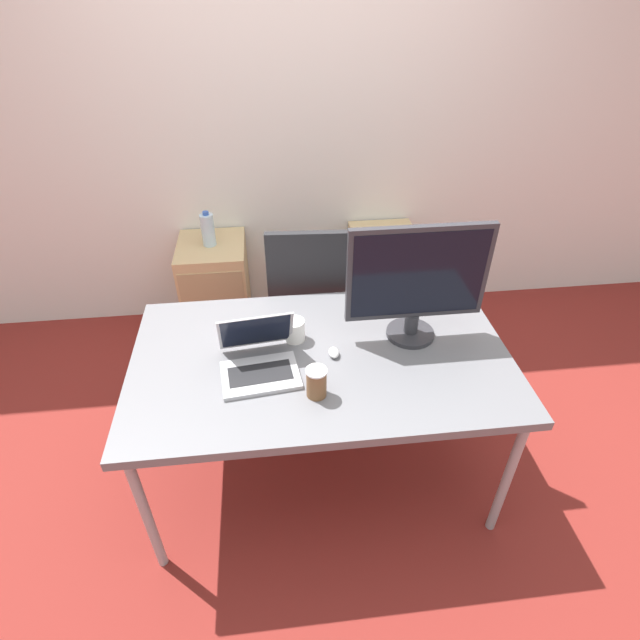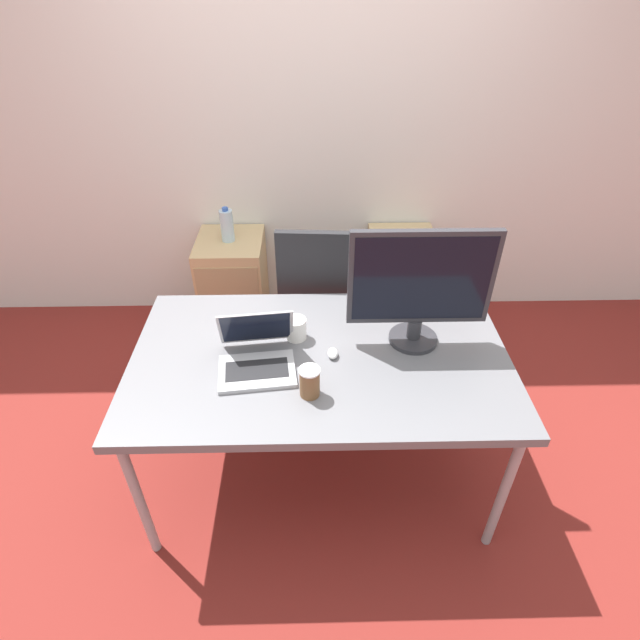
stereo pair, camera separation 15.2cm
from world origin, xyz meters
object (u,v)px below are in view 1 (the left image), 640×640
at_px(office_chair, 310,320).
at_px(cabinet_right, 382,279).
at_px(coffee_cup_brown, 316,382).
at_px(water_bottle, 208,230).
at_px(cabinet_left, 217,289).
at_px(coffee_cup_white, 295,330).
at_px(laptop_center, 259,360).
at_px(mouse, 334,352).
at_px(monitor, 417,281).

xyz_separation_m(office_chair, cabinet_right, (0.54, 0.47, -0.05)).
bearing_deg(office_chair, coffee_cup_brown, -93.99).
bearing_deg(water_bottle, cabinet_left, -90.00).
distance_m(coffee_cup_white, coffee_cup_brown, 0.35).
bearing_deg(coffee_cup_brown, laptop_center, 141.04).
height_order(laptop_center, mouse, laptop_center).
relative_size(office_chair, water_bottle, 4.75).
height_order(office_chair, monitor, monitor).
distance_m(office_chair, laptop_center, 0.96).
distance_m(water_bottle, coffee_cup_brown, 1.55).
bearing_deg(monitor, coffee_cup_brown, -144.72).
height_order(office_chair, mouse, office_chair).
relative_size(water_bottle, monitor, 0.37).
height_order(mouse, coffee_cup_brown, coffee_cup_brown).
bearing_deg(monitor, laptop_center, -167.63).
height_order(cabinet_left, monitor, monitor).
height_order(office_chair, laptop_center, office_chair).
distance_m(cabinet_left, cabinet_right, 1.11).
distance_m(water_bottle, coffee_cup_white, 1.20).
xyz_separation_m(cabinet_right, water_bottle, (-1.11, 0.00, 0.43)).
relative_size(water_bottle, coffee_cup_brown, 1.75).
bearing_deg(coffee_cup_brown, office_chair, 86.01).
relative_size(water_bottle, mouse, 3.30).
height_order(laptop_center, coffee_cup_white, laptop_center).
xyz_separation_m(monitor, mouse, (-0.35, -0.10, -0.26)).
bearing_deg(mouse, office_chair, 92.07).
relative_size(cabinet_left, cabinet_right, 1.00).
relative_size(cabinet_right, coffee_cup_brown, 5.24).
bearing_deg(coffee_cup_white, coffee_cup_brown, -80.61).
relative_size(water_bottle, coffee_cup_white, 2.24).
bearing_deg(mouse, coffee_cup_brown, -113.77).
distance_m(cabinet_left, mouse, 1.45).
xyz_separation_m(cabinet_right, monitor, (-0.16, -1.14, 0.71)).
height_order(office_chair, water_bottle, office_chair).
height_order(office_chair, cabinet_right, office_chair).
bearing_deg(coffee_cup_brown, coffee_cup_white, 99.39).
bearing_deg(cabinet_right, water_bottle, 179.89).
bearing_deg(laptop_center, coffee_cup_brown, -38.96).
relative_size(laptop_center, coffee_cup_brown, 2.67).
height_order(cabinet_left, mouse, mouse).
xyz_separation_m(cabinet_right, coffee_cup_brown, (-0.61, -1.46, 0.49)).
bearing_deg(coffee_cup_white, office_chair, 78.80).
relative_size(mouse, coffee_cup_brown, 0.53).
relative_size(coffee_cup_white, coffee_cup_brown, 0.78).
height_order(water_bottle, coffee_cup_brown, coffee_cup_brown).
distance_m(cabinet_right, coffee_cup_white, 1.38).
distance_m(laptop_center, monitor, 0.72).
bearing_deg(cabinet_left, coffee_cup_white, -68.09).
bearing_deg(mouse, water_bottle, 115.82).
relative_size(monitor, coffee_cup_white, 6.00).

